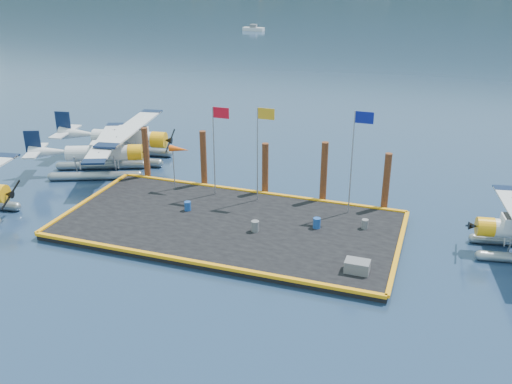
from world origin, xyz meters
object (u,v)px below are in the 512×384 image
seaplane_c (127,140)px  windsock (179,150)px  drum_1 (255,226)px  piling_4 (386,184)px  drum_2 (317,223)px  piling_2 (265,170)px  flagpole_blue (356,148)px  flagpole_red (217,137)px  piling_3 (324,174)px  piling_0 (146,155)px  drum_4 (365,224)px  piling_1 (204,160)px  seaplane_b (102,155)px  drum_0 (188,206)px  crate (357,266)px  flagpole_yellow (261,140)px

seaplane_c → windsock: seaplane_c is taller
drum_1 → piling_4: (6.65, 5.95, 1.28)m
drum_2 → piling_2: size_ratio=0.16×
drum_2 → flagpole_blue: flagpole_blue is taller
flagpole_blue → piling_2: 6.98m
flagpole_red → piling_3: (6.79, 1.60, -2.25)m
drum_2 → flagpole_red: bearing=159.8°
drum_1 → drum_2: 3.66m
seaplane_c → piling_0: size_ratio=2.65×
flagpole_blue → flagpole_red: bearing=180.0°
drum_4 → piling_0: bearing=168.0°
flagpole_red → piling_1: 3.28m
flagpole_blue → piling_4: 3.61m
drum_2 → drum_4: drum_2 is taller
flagpole_red → piling_0: 6.84m
seaplane_c → drum_2: bearing=56.3°
flagpole_red → piling_1: size_ratio=1.43×
seaplane_b → drum_0: size_ratio=16.39×
drum_2 → piling_3: bearing=98.4°
seaplane_c → windsock: bearing=45.2°
drum_1 → flagpole_red: 7.04m
drum_4 → piling_2: (-7.32, 3.47, 1.22)m
seaplane_b → crate: seaplane_b is taller
flagpole_red → flagpole_yellow: bearing=0.0°
piling_3 → piling_4: piling_3 is taller
flagpole_yellow → windsock: (-5.73, 0.00, -1.28)m
flagpole_red → windsock: size_ratio=1.92×
drum_2 → piling_4: bearing=52.2°
drum_4 → flagpole_blue: (-1.12, 1.87, 4.01)m
drum_0 → piling_2: bearing=51.6°
flagpole_yellow → piling_2: 3.07m
drum_0 → crate: size_ratio=0.47×
crate → flagpole_blue: (-1.55, 6.97, 3.97)m
flagpole_yellow → flagpole_blue: (5.99, -0.00, 0.17)m
piling_3 → piling_2: bearing=180.0°
piling_1 → windsock: bearing=-122.7°
seaplane_b → drum_2: seaplane_b is taller
piling_0 → piling_1: (4.50, 0.00, 0.10)m
drum_1 → flagpole_red: bearing=133.7°
drum_2 → piling_4: 5.64m
drum_2 → flagpole_blue: bearing=60.4°
flagpole_blue → piling_3: bearing=143.9°
drum_4 → crate: 5.12m
seaplane_c → crate: size_ratio=8.52×
flagpole_yellow → piling_4: (7.80, 1.60, -2.51)m
crate → drum_0: bearing=160.6°
seaplane_b → drum_1: size_ratio=14.84×
drum_2 → piling_0: bearing=162.3°
drum_4 → flagpole_blue: size_ratio=0.09×
drum_0 → seaplane_c: bearing=138.3°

